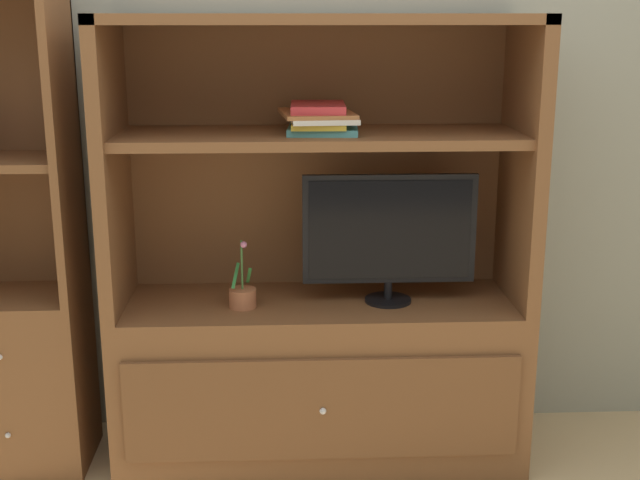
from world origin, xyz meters
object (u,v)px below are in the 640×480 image
(media_console, at_px, (319,328))
(tv_monitor, at_px, (389,233))
(magazine_stack, at_px, (320,119))
(bookshelf_tall, at_px, (15,318))
(potted_plant, at_px, (243,296))

(media_console, bearing_deg, tv_monitor, -6.76)
(magazine_stack, relative_size, bookshelf_tall, 0.19)
(tv_monitor, bearing_deg, media_console, 173.24)
(media_console, relative_size, magazine_stack, 5.00)
(media_console, distance_m, bookshelf_tall, 1.14)
(bookshelf_tall, bearing_deg, magazine_stack, -0.61)
(media_console, relative_size, tv_monitor, 2.63)
(tv_monitor, relative_size, bookshelf_tall, 0.36)
(tv_monitor, relative_size, magazine_stack, 1.90)
(potted_plant, xyz_separation_m, bookshelf_tall, (-0.86, 0.07, -0.10))
(potted_plant, bearing_deg, bookshelf_tall, 175.45)
(magazine_stack, height_order, bookshelf_tall, bookshelf_tall)
(media_console, height_order, tv_monitor, media_console)
(tv_monitor, relative_size, potted_plant, 2.52)
(potted_plant, height_order, bookshelf_tall, bookshelf_tall)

